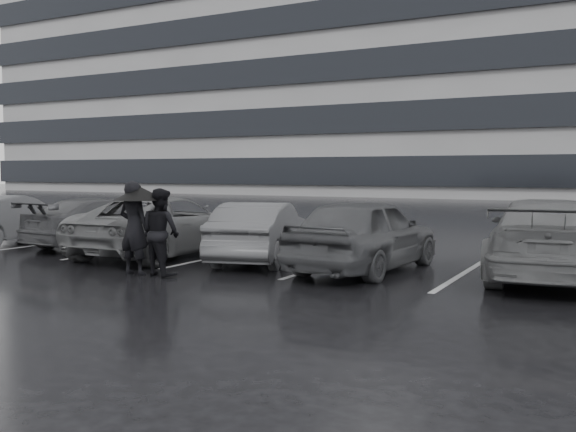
# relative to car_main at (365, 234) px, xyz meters

# --- Properties ---
(ground) EXTENTS (160.00, 160.00, 0.00)m
(ground) POSITION_rel_car_main_xyz_m (-1.58, -1.72, -0.74)
(ground) COLOR black
(ground) RESTS_ON ground
(office_building) EXTENTS (61.00, 26.00, 29.00)m
(office_building) POSITION_rel_car_main_xyz_m (-23.58, 46.28, 13.60)
(office_building) COLOR gray
(office_building) RESTS_ON ground
(car_main) EXTENTS (2.02, 4.44, 1.48)m
(car_main) POSITION_rel_car_main_xyz_m (0.00, 0.00, 0.00)
(car_main) COLOR black
(car_main) RESTS_ON ground
(car_west_a) EXTENTS (2.40, 4.20, 1.31)m
(car_west_a) POSITION_rel_car_main_xyz_m (-2.53, 0.22, -0.09)
(car_west_a) COLOR #323134
(car_west_a) RESTS_ON ground
(car_west_b) EXTENTS (2.47, 5.10, 1.40)m
(car_west_b) POSITION_rel_car_main_xyz_m (-5.08, 0.09, -0.04)
(car_west_b) COLOR #434345
(car_west_b) RESTS_ON ground
(car_west_c) EXTENTS (2.37, 4.63, 1.29)m
(car_west_c) POSITION_rel_car_main_xyz_m (-7.58, 0.70, -0.10)
(car_west_c) COLOR black
(car_west_c) RESTS_ON ground
(car_west_d) EXTENTS (1.93, 4.20, 1.34)m
(car_west_d) POSITION_rel_car_main_xyz_m (-10.42, -0.01, -0.07)
(car_west_d) COLOR #323134
(car_west_d) RESTS_ON ground
(car_east) EXTENTS (2.61, 5.32, 1.49)m
(car_east) POSITION_rel_car_main_xyz_m (3.31, 0.74, 0.00)
(car_east) COLOR #434345
(car_east) RESTS_ON ground
(pedestrian_left) EXTENTS (0.67, 0.45, 1.80)m
(pedestrian_left) POSITION_rel_car_main_xyz_m (-3.75, -2.49, 0.16)
(pedestrian_left) COLOR black
(pedestrian_left) RESTS_ON ground
(pedestrian_right) EXTENTS (0.94, 0.81, 1.67)m
(pedestrian_right) POSITION_rel_car_main_xyz_m (-3.22, -2.36, 0.09)
(pedestrian_right) COLOR black
(pedestrian_right) RESTS_ON ground
(umbrella) EXTENTS (1.01, 1.01, 1.72)m
(umbrella) POSITION_rel_car_main_xyz_m (-3.63, -2.46, 0.83)
(umbrella) COLOR black
(umbrella) RESTS_ON ground
(stall_stripes) EXTENTS (19.72, 5.00, 0.00)m
(stall_stripes) POSITION_rel_car_main_xyz_m (-2.38, 0.78, -0.74)
(stall_stripes) COLOR #A5A6A8
(stall_stripes) RESTS_ON ground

